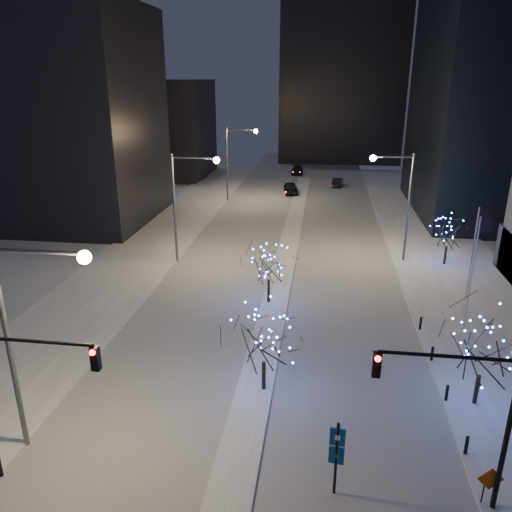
% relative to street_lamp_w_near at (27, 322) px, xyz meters
% --- Properties ---
extents(ground, '(160.00, 160.00, 0.00)m').
position_rel_street_lamp_w_near_xyz_m(ground, '(8.94, -2.00, -6.50)').
color(ground, silver).
rests_on(ground, ground).
extents(road, '(20.00, 130.00, 0.02)m').
position_rel_street_lamp_w_near_xyz_m(road, '(8.94, 33.00, -6.49)').
color(road, '#9DA1AB').
rests_on(road, ground).
extents(median, '(2.00, 80.00, 0.15)m').
position_rel_street_lamp_w_near_xyz_m(median, '(8.94, 28.00, -6.42)').
color(median, white).
rests_on(median, ground).
extents(east_sidewalk, '(10.00, 90.00, 0.15)m').
position_rel_street_lamp_w_near_xyz_m(east_sidewalk, '(23.94, 18.00, -6.42)').
color(east_sidewalk, white).
rests_on(east_sidewalk, ground).
extents(west_sidewalk, '(8.00, 90.00, 0.15)m').
position_rel_street_lamp_w_near_xyz_m(west_sidewalk, '(-5.06, 18.00, -6.42)').
color(west_sidewalk, white).
rests_on(west_sidewalk, ground).
extents(filler_west_near, '(22.00, 18.00, 24.00)m').
position_rel_street_lamp_w_near_xyz_m(filler_west_near, '(-19.06, 38.00, 5.50)').
color(filler_west_near, black).
rests_on(filler_west_near, ground).
extents(filler_west_far, '(18.00, 16.00, 16.00)m').
position_rel_street_lamp_w_near_xyz_m(filler_west_far, '(-17.06, 68.00, 1.50)').
color(filler_west_far, black).
rests_on(filler_west_far, ground).
extents(horizon_block, '(24.00, 14.00, 42.00)m').
position_rel_street_lamp_w_near_xyz_m(horizon_block, '(14.94, 90.00, 14.50)').
color(horizon_block, black).
rests_on(horizon_block, ground).
extents(street_lamp_w_near, '(4.40, 0.56, 10.00)m').
position_rel_street_lamp_w_near_xyz_m(street_lamp_w_near, '(0.00, 0.00, 0.00)').
color(street_lamp_w_near, '#595E66').
rests_on(street_lamp_w_near, ground).
extents(street_lamp_w_mid, '(4.40, 0.56, 10.00)m').
position_rel_street_lamp_w_near_xyz_m(street_lamp_w_mid, '(0.00, 25.00, 0.00)').
color(street_lamp_w_mid, '#595E66').
rests_on(street_lamp_w_mid, ground).
extents(street_lamp_w_far, '(4.40, 0.56, 10.00)m').
position_rel_street_lamp_w_near_xyz_m(street_lamp_w_far, '(0.00, 50.00, 0.00)').
color(street_lamp_w_far, '#595E66').
rests_on(street_lamp_w_far, ground).
extents(street_lamp_east, '(3.90, 0.56, 10.00)m').
position_rel_street_lamp_w_near_xyz_m(street_lamp_east, '(19.02, 28.00, -0.05)').
color(street_lamp_east, '#595E66').
rests_on(street_lamp_east, ground).
extents(traffic_signal_west, '(5.26, 0.43, 7.00)m').
position_rel_street_lamp_w_near_xyz_m(traffic_signal_west, '(0.50, -2.00, -1.74)').
color(traffic_signal_west, black).
rests_on(traffic_signal_west, ground).
extents(traffic_signal_east, '(5.26, 0.43, 7.00)m').
position_rel_street_lamp_w_near_xyz_m(traffic_signal_east, '(17.88, -1.00, -1.74)').
color(traffic_signal_east, black).
rests_on(traffic_signal_east, ground).
extents(flagpoles, '(1.35, 2.60, 8.00)m').
position_rel_street_lamp_w_near_xyz_m(flagpoles, '(22.30, 15.25, -1.70)').
color(flagpoles, silver).
rests_on(flagpoles, east_sidewalk).
extents(bollards, '(0.16, 12.16, 0.90)m').
position_rel_street_lamp_w_near_xyz_m(bollards, '(19.14, 8.00, -5.90)').
color(bollards, black).
rests_on(bollards, east_sidewalk).
extents(car_near, '(2.73, 5.05, 1.63)m').
position_rel_street_lamp_w_near_xyz_m(car_near, '(7.44, 55.48, -5.68)').
color(car_near, black).
rests_on(car_near, ground).
extents(car_mid, '(2.02, 4.30, 1.36)m').
position_rel_street_lamp_w_near_xyz_m(car_mid, '(14.42, 61.93, -5.82)').
color(car_mid, black).
rests_on(car_mid, ground).
extents(car_far, '(2.01, 4.88, 1.41)m').
position_rel_street_lamp_w_near_xyz_m(car_far, '(7.44, 71.66, -5.79)').
color(car_far, black).
rests_on(car_far, ground).
extents(holiday_tree_median_near, '(4.04, 4.04, 4.98)m').
position_rel_street_lamp_w_near_xyz_m(holiday_tree_median_near, '(9.44, 5.73, -3.18)').
color(holiday_tree_median_near, black).
rests_on(holiday_tree_median_near, median).
extents(holiday_tree_median_far, '(3.53, 3.53, 4.51)m').
position_rel_street_lamp_w_near_xyz_m(holiday_tree_median_far, '(8.44, 17.01, -3.32)').
color(holiday_tree_median_far, black).
rests_on(holiday_tree_median_far, median).
extents(holiday_tree_plaza_near, '(5.89, 5.89, 5.49)m').
position_rel_street_lamp_w_near_xyz_m(holiday_tree_plaza_near, '(20.58, 5.98, -2.95)').
color(holiday_tree_plaza_near, black).
rests_on(holiday_tree_plaza_near, east_sidewalk).
extents(holiday_tree_plaza_far, '(4.24, 4.24, 4.52)m').
position_rel_street_lamp_w_near_xyz_m(holiday_tree_plaza_far, '(23.53, 27.37, -3.40)').
color(holiday_tree_plaza_far, black).
rests_on(holiday_tree_plaza_far, east_sidewalk).
extents(wayfinding_sign, '(0.62, 0.16, 3.48)m').
position_rel_street_lamp_w_near_xyz_m(wayfinding_sign, '(13.20, -1.00, -4.36)').
color(wayfinding_sign, black).
rests_on(wayfinding_sign, ground).
extents(construction_sign, '(1.05, 0.14, 1.74)m').
position_rel_street_lamp_w_near_xyz_m(construction_sign, '(19.24, -0.84, -5.30)').
color(construction_sign, black).
rests_on(construction_sign, east_sidewalk).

